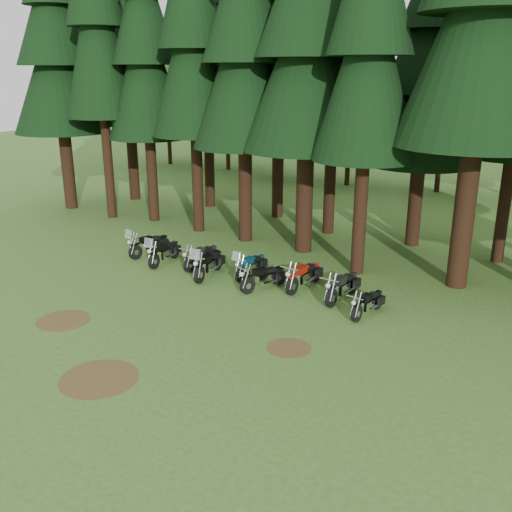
# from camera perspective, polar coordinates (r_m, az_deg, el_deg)

# --- Properties ---
(ground) EXTENTS (120.00, 120.00, 0.00)m
(ground) POSITION_cam_1_polar(r_m,az_deg,el_deg) (19.92, -8.75, -6.35)
(ground) COLOR #376022
(ground) RESTS_ON ground
(pine_front_0) EXTENTS (5.49, 5.49, 16.17)m
(pine_front_0) POSITION_cam_1_polar(r_m,az_deg,el_deg) (36.42, -19.49, 19.59)
(pine_front_0) COLOR black
(pine_front_0) RESTS_ON ground
(pine_front_2) EXTENTS (4.32, 4.32, 16.22)m
(pine_front_2) POSITION_cam_1_polar(r_m,az_deg,el_deg) (32.03, -11.12, 20.61)
(pine_front_2) COLOR black
(pine_front_2) RESTS_ON ground
(pine_front_3) EXTENTS (4.32, 4.32, 17.57)m
(pine_front_3) POSITION_cam_1_polar(r_m,az_deg,el_deg) (29.54, -6.40, 22.62)
(pine_front_3) COLOR black
(pine_front_3) RESTS_ON ground
(pine_front_4) EXTENTS (4.95, 4.95, 16.33)m
(pine_front_4) POSITION_cam_1_polar(r_m,az_deg,el_deg) (27.56, -1.17, 21.49)
(pine_front_4) COLOR black
(pine_front_4) RESTS_ON ground
(pine_front_5) EXTENTS (5.81, 5.81, 16.72)m
(pine_front_5) POSITION_cam_1_polar(r_m,az_deg,el_deg) (25.90, 5.34, 22.14)
(pine_front_5) COLOR black
(pine_front_5) RESTS_ON ground
(pine_front_6) EXTENTS (4.15, 4.15, 16.75)m
(pine_front_6) POSITION_cam_1_polar(r_m,az_deg,el_deg) (23.17, 11.49, 22.40)
(pine_front_6) COLOR black
(pine_front_6) RESTS_ON ground
(pine_back_0) EXTENTS (5.00, 5.00, 17.21)m
(pine_back_0) POSITION_cam_1_polar(r_m,az_deg,el_deg) (37.94, -13.04, 20.98)
(pine_back_0) COLOR black
(pine_back_0) RESTS_ON ground
(pine_back_1) EXTENTS (4.52, 4.52, 16.22)m
(pine_back_1) POSITION_cam_1_polar(r_m,az_deg,el_deg) (35.11, -5.00, 20.63)
(pine_back_1) COLOR black
(pine_back_1) RESTS_ON ground
(pine_back_2) EXTENTS (4.85, 4.85, 16.30)m
(pine_back_2) POSITION_cam_1_polar(r_m,az_deg,el_deg) (32.39, 2.36, 20.97)
(pine_back_2) COLOR black
(pine_back_2) RESTS_ON ground
(pine_back_3) EXTENTS (4.35, 4.35, 16.20)m
(pine_back_3) POSITION_cam_1_polar(r_m,az_deg,el_deg) (29.19, 8.00, 21.00)
(pine_back_3) COLOR black
(pine_back_3) RESTS_ON ground
(pine_back_4) EXTENTS (4.94, 4.94, 13.78)m
(pine_back_4) POSITION_cam_1_polar(r_m,az_deg,el_deg) (27.81, 16.75, 17.59)
(pine_back_4) COLOR black
(pine_back_4) RESTS_ON ground
(decid_0) EXTENTS (8.00, 7.78, 10.00)m
(decid_0) POSITION_cam_1_polar(r_m,az_deg,el_deg) (51.75, -8.75, 15.49)
(decid_0) COLOR black
(decid_0) RESTS_ON ground
(decid_1) EXTENTS (7.91, 7.69, 9.88)m
(decid_1) POSITION_cam_1_polar(r_m,az_deg,el_deg) (48.31, -2.72, 15.41)
(decid_1) COLOR black
(decid_1) RESTS_ON ground
(decid_2) EXTENTS (6.72, 6.53, 8.40)m
(decid_2) POSITION_cam_1_polar(r_m,az_deg,el_deg) (44.49, 2.51, 14.04)
(decid_2) COLOR black
(decid_2) RESTS_ON ground
(decid_3) EXTENTS (6.12, 5.95, 7.65)m
(decid_3) POSITION_cam_1_polar(r_m,az_deg,el_deg) (42.20, 9.60, 12.97)
(decid_3) COLOR black
(decid_3) RESTS_ON ground
(decid_4) EXTENTS (5.93, 5.76, 7.41)m
(decid_4) POSITION_cam_1_polar(r_m,az_deg,el_deg) (41.23, 18.46, 11.99)
(decid_4) COLOR black
(decid_4) RESTS_ON ground
(dirt_patch_0) EXTENTS (1.80, 1.80, 0.01)m
(dirt_patch_0) POSITION_cam_1_polar(r_m,az_deg,el_deg) (20.75, -18.71, -6.10)
(dirt_patch_0) COLOR #4C3D1E
(dirt_patch_0) RESTS_ON ground
(dirt_patch_1) EXTENTS (1.40, 1.40, 0.01)m
(dirt_patch_1) POSITION_cam_1_polar(r_m,az_deg,el_deg) (17.87, 3.32, -9.16)
(dirt_patch_1) COLOR #4C3D1E
(dirt_patch_1) RESTS_ON ground
(dirt_patch_2) EXTENTS (2.20, 2.20, 0.01)m
(dirt_patch_2) POSITION_cam_1_polar(r_m,az_deg,el_deg) (16.82, -15.42, -11.74)
(dirt_patch_2) COLOR #4C3D1E
(dirt_patch_2) RESTS_ON ground
(motorcycle_0) EXTENTS (0.67, 2.32, 1.46)m
(motorcycle_0) POSITION_cam_1_polar(r_m,az_deg,el_deg) (26.64, -10.62, 1.06)
(motorcycle_0) COLOR black
(motorcycle_0) RESTS_ON ground
(motorcycle_1) EXTENTS (0.61, 2.33, 1.46)m
(motorcycle_1) POSITION_cam_1_polar(r_m,az_deg,el_deg) (25.42, -9.18, 0.30)
(motorcycle_1) COLOR black
(motorcycle_1) RESTS_ON ground
(motorcycle_2) EXTENTS (0.34, 2.22, 0.90)m
(motorcycle_2) POSITION_cam_1_polar(r_m,az_deg,el_deg) (24.74, -5.46, -0.11)
(motorcycle_2) COLOR black
(motorcycle_2) RESTS_ON ground
(motorcycle_3) EXTENTS (0.78, 2.44, 1.53)m
(motorcycle_3) POSITION_cam_1_polar(r_m,az_deg,el_deg) (23.60, -4.78, -0.88)
(motorcycle_3) COLOR black
(motorcycle_3) RESTS_ON ground
(motorcycle_4) EXTENTS (0.40, 2.16, 1.36)m
(motorcycle_4) POSITION_cam_1_polar(r_m,az_deg,el_deg) (23.51, -0.51, -1.04)
(motorcycle_4) COLOR black
(motorcycle_4) RESTS_ON ground
(motorcycle_5) EXTENTS (0.87, 2.13, 0.90)m
(motorcycle_5) POSITION_cam_1_polar(r_m,az_deg,el_deg) (22.19, 0.77, -2.23)
(motorcycle_5) COLOR black
(motorcycle_5) RESTS_ON ground
(motorcycle_6) EXTENTS (0.39, 2.38, 0.97)m
(motorcycle_6) POSITION_cam_1_polar(r_m,az_deg,el_deg) (22.34, 4.82, -2.05)
(motorcycle_6) COLOR black
(motorcycle_6) RESTS_ON ground
(motorcycle_7) EXTENTS (0.36, 2.36, 0.96)m
(motorcycle_7) POSITION_cam_1_polar(r_m,az_deg,el_deg) (21.42, 8.62, -3.12)
(motorcycle_7) COLOR black
(motorcycle_7) RESTS_ON ground
(motorcycle_8) EXTENTS (0.38, 2.01, 0.82)m
(motorcycle_8) POSITION_cam_1_polar(r_m,az_deg,el_deg) (20.28, 11.09, -4.75)
(motorcycle_8) COLOR black
(motorcycle_8) RESTS_ON ground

